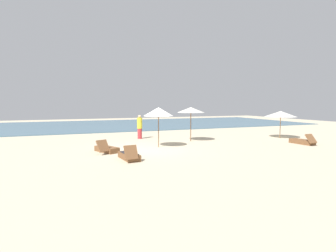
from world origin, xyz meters
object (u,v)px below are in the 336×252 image
umbrella_3 (158,112)px  person_1 (140,127)px  lounger_0 (129,156)px  umbrella_1 (281,114)px  lounger_2 (303,141)px  umbrella_0 (191,110)px  lounger_1 (106,149)px

umbrella_3 → person_1: size_ratio=1.35×
umbrella_3 → lounger_0: umbrella_3 is taller
umbrella_1 → umbrella_3: (-9.65, -0.57, 0.30)m
umbrella_3 → umbrella_1: bearing=3.4°
umbrella_3 → lounger_2: 9.30m
person_1 → lounger_2: bearing=-35.1°
umbrella_0 → lounger_0: (-5.26, -4.33, -1.93)m
lounger_1 → person_1: person_1 is taller
umbrella_0 → lounger_1: 6.59m
lounger_0 → person_1: (2.39, 6.78, 0.68)m
umbrella_3 → lounger_1: bearing=-170.3°
umbrella_1 → lounger_1: umbrella_1 is taller
umbrella_1 → lounger_1: bearing=-175.1°
umbrella_1 → person_1: (-9.68, 3.43, -0.92)m
person_1 → umbrella_0: bearing=-40.5°
umbrella_3 → person_1: bearing=90.3°
umbrella_0 → lounger_0: bearing=-140.5°
umbrella_0 → lounger_2: size_ratio=1.33×
lounger_0 → umbrella_0: bearing=39.5°
umbrella_0 → person_1: (-2.87, 2.46, -1.25)m
lounger_0 → umbrella_3: bearing=49.1°
umbrella_0 → person_1: 3.98m
umbrella_3 → lounger_1: umbrella_3 is taller
umbrella_0 → umbrella_3: bearing=-151.5°
lounger_1 → person_1: bearing=55.9°
lounger_0 → lounger_2: 11.26m
lounger_2 → person_1: 10.84m
umbrella_1 → umbrella_3: 9.67m
umbrella_3 → umbrella_0: bearing=28.5°
lounger_1 → umbrella_1: bearing=4.9°
lounger_1 → lounger_2: (11.93, -1.69, -0.00)m
umbrella_0 → person_1: umbrella_0 is taller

